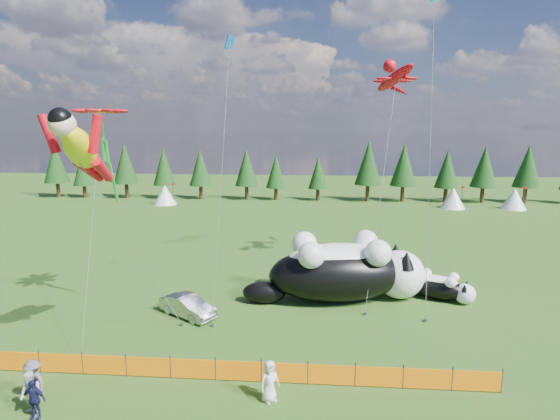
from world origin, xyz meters
The scene contains 16 objects.
ground centered at (0.00, 0.00, 0.00)m, with size 160.00×160.00×0.00m, color #133609.
safety_fence centered at (0.00, -3.00, 0.50)m, with size 22.06×0.06×1.10m.
tree_line centered at (0.00, 45.00, 4.00)m, with size 90.00×4.00×8.00m, color black, non-canonical shape.
festival_tents centered at (11.00, 40.00, 1.40)m, with size 50.00×3.20×2.80m, color white, non-canonical shape.
cat_large centered at (5.22, 6.60, 2.00)m, with size 11.61×5.58×4.22m.
cat_small centered at (11.30, 7.16, 0.83)m, with size 4.52×3.12×1.74m.
car centered at (-4.08, 3.36, 0.61)m, with size 1.29×3.70×1.22m, color #A7A7AC.
spectator_b centered at (-7.47, -5.86, 0.90)m, with size 0.87×0.52×1.80m, color silver.
spectator_c centered at (-7.24, -6.03, 0.80)m, with size 0.94×0.48×1.60m, color #15173B.
spectator_d centered at (-7.81, -5.14, 0.93)m, with size 1.21×0.62×1.87m, color #545459.
spectator_e centered at (1.49, -4.27, 0.87)m, with size 0.85×0.55×1.74m, color silver.
superhero_kite centered at (-6.71, -2.19, 9.95)m, with size 5.08×6.82×12.36m.
gecko_kite centered at (8.67, 12.09, 14.21)m, with size 5.10×11.07×16.31m.
flower_kite centered at (-8.08, 2.64, 11.52)m, with size 2.98×6.85×12.71m.
diamond_kite_a centered at (-1.68, 5.03, 14.70)m, with size 1.12×3.64×16.23m.
diamond_kite_b centered at (10.55, 9.95, 17.62)m, with size 1.61×7.19×20.15m.
Camera 1 is at (3.14, -20.02, 10.85)m, focal length 28.00 mm.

